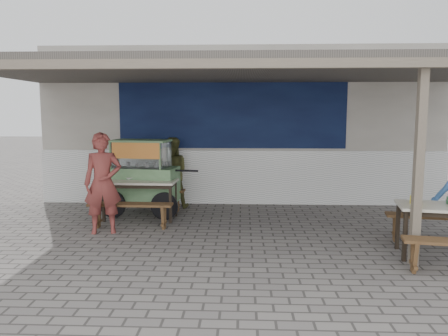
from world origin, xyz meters
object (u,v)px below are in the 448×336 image
patron_street_side (103,183)px  bench_right_wall (431,222)px  patron_wall_side (172,173)px  tissue_box (416,200)px  bench_left_street (130,210)px  condiment_bowl (130,178)px  table_right (445,211)px  vendor_cart (143,174)px  condiment_jar (160,178)px  table_left (140,185)px  bench_left_wall (149,195)px

patron_street_side → bench_right_wall: bearing=-18.6°
bench_right_wall → patron_wall_side: bearing=161.4°
patron_street_side → tissue_box: bearing=-26.2°
bench_left_street → patron_wall_side: (0.46, 1.73, 0.42)m
bench_right_wall → patron_wall_side: (-4.47, 2.40, 0.42)m
bench_left_street → condiment_bowl: condiment_bowl is taller
patron_street_side → patron_wall_side: patron_street_side is taller
table_right → vendor_cart: (-4.80, 2.42, 0.15)m
bench_right_wall → tissue_box: (-0.50, -0.62, 0.48)m
patron_street_side → patron_wall_side: bearing=53.1°
bench_left_street → condiment_jar: bearing=64.5°
table_left → condiment_jar: size_ratio=15.42×
patron_wall_side → tissue_box: bearing=133.0°
patron_wall_side → patron_street_side: bearing=57.8°
patron_street_side → table_right: bearing=-26.1°
vendor_cart → patron_wall_side: 0.82m
table_right → patron_wall_side: (-4.35, 3.10, 0.09)m
tissue_box → condiment_bowl: 5.08m
table_right → tissue_box: (-0.38, 0.07, 0.14)m
table_left → tissue_box: (4.40, -1.99, 0.14)m
vendor_cart → condiment_jar: bearing=-27.6°
condiment_bowl → condiment_jar: bearing=-4.6°
table_right → bench_left_wall: bearing=159.8°
bench_left_wall → patron_wall_side: patron_wall_side is taller
bench_left_wall → condiment_jar: 0.84m
vendor_cart → condiment_jar: vendor_cart is taller
table_right → condiment_jar: size_ratio=14.84×
bench_right_wall → bench_left_wall: bearing=166.9°
patron_street_side → tissue_box: size_ratio=14.68×
table_left → bench_left_street: size_ratio=0.94×
condiment_jar → bench_right_wall: bearing=-17.7°
bench_right_wall → condiment_bowl: 5.35m
bench_left_street → patron_wall_side: size_ratio=0.98×
patron_street_side → patron_wall_side: (0.84, 2.02, -0.10)m
patron_wall_side → condiment_jar: (-0.07, -0.96, 0.04)m
bench_left_street → patron_street_side: bearing=-141.4°
table_left → table_right: size_ratio=1.04×
bench_right_wall → patron_wall_side: patron_wall_side is taller
bench_right_wall → condiment_bowl: bearing=173.5°
bench_left_wall → vendor_cart: size_ratio=0.77×
table_left → table_right: same height
bench_right_wall → table_left: bearing=174.2°
table_left → bench_left_street: 0.77m
table_right → patron_wall_side: patron_wall_side is taller
vendor_cart → condiment_bowl: 0.31m
table_left → vendor_cart: bearing=93.8°
table_right → patron_street_side: 5.30m
table_right → condiment_bowl: bearing=166.1°
bench_left_street → bench_right_wall: size_ratio=1.08×
table_right → condiment_jar: bearing=163.9°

